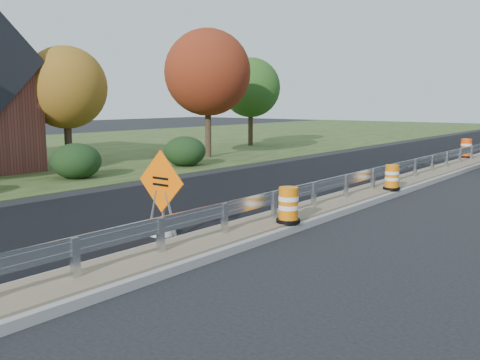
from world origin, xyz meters
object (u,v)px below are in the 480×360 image
Objects in this scene: barrel_median_near at (288,206)px; barrel_median_far at (466,148)px; caution_sign at (162,214)px; barrel_median_mid at (392,178)px.

barrel_median_far is at bearing 93.29° from barrel_median_near.
caution_sign is 2.46× the size of barrel_median_mid.
caution_sign is at bearing -133.93° from barrel_median_near.
caution_sign is 2.34× the size of barrel_median_near.
caution_sign reaches higher than barrel_median_far.
barrel_median_near is 0.89× the size of barrel_median_far.
barrel_median_mid is (2.18, 8.73, 0.11)m from caution_sign.
caution_sign is 2.07× the size of barrel_median_far.
barrel_median_mid is 0.84× the size of barrel_median_far.
barrel_median_mid is (-0.00, 6.47, -0.02)m from barrel_median_near.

